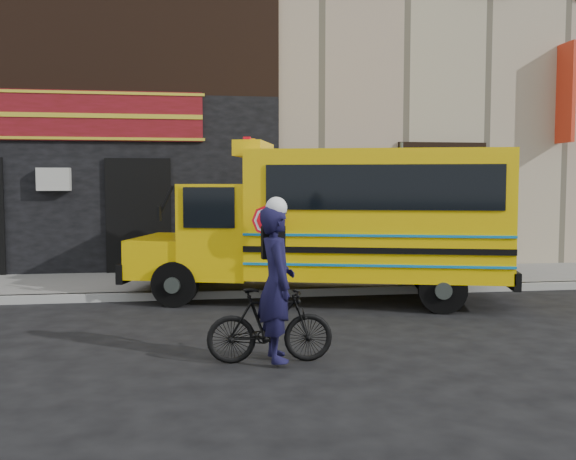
{
  "coord_description": "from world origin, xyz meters",
  "views": [
    {
      "loc": [
        -2.01,
        -9.42,
        2.17
      ],
      "look_at": [
        -0.32,
        1.85,
        1.33
      ],
      "focal_mm": 40.0,
      "sensor_mm": 36.0,
      "label": 1
    }
  ],
  "objects_px": {
    "school_bus": "(339,219)",
    "bicycle": "(270,325)",
    "sign_pole": "(401,211)",
    "cyclist": "(276,288)"
  },
  "relations": [
    {
      "from": "school_bus",
      "to": "bicycle",
      "type": "xyz_separation_m",
      "value": [
        -1.76,
        -3.9,
        -1.05
      ]
    },
    {
      "from": "sign_pole",
      "to": "cyclist",
      "type": "relative_size",
      "value": 1.6
    },
    {
      "from": "school_bus",
      "to": "cyclist",
      "type": "height_order",
      "value": "school_bus"
    },
    {
      "from": "sign_pole",
      "to": "bicycle",
      "type": "bearing_deg",
      "value": -125.2
    },
    {
      "from": "school_bus",
      "to": "bicycle",
      "type": "height_order",
      "value": "school_bus"
    },
    {
      "from": "school_bus",
      "to": "cyclist",
      "type": "distance_m",
      "value": 4.34
    },
    {
      "from": "sign_pole",
      "to": "cyclist",
      "type": "xyz_separation_m",
      "value": [
        -3.02,
        -4.44,
        -0.71
      ]
    },
    {
      "from": "school_bus",
      "to": "bicycle",
      "type": "distance_m",
      "value": 4.41
    },
    {
      "from": "sign_pole",
      "to": "bicycle",
      "type": "relative_size",
      "value": 1.94
    },
    {
      "from": "bicycle",
      "to": "cyclist",
      "type": "xyz_separation_m",
      "value": [
        0.07,
        -0.05,
        0.47
      ]
    }
  ]
}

